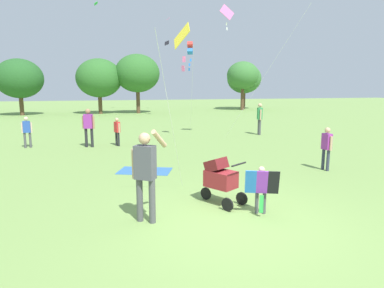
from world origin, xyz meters
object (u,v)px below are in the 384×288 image
object	(u,v)px
person_adult_flyer	(145,169)
kite_green_novelty	(230,19)
person_kid_running	(117,129)
picnic_blanket	(145,171)
child_with_butterfly_kite	(261,185)
person_sitting_far	(327,145)
kite_orange_delta	(190,49)
person_back_turned	(88,125)
stroller	(220,177)
person_couple_left	(27,130)
person_red_shirt	(260,116)
kite_adult_black	(181,41)

from	to	relation	value
person_adult_flyer	kite_green_novelty	world-z (taller)	kite_green_novelty
person_kid_running	picnic_blanket	distance (m)	4.83
child_with_butterfly_kite	person_adult_flyer	size ratio (longest dim) A/B	0.55
child_with_butterfly_kite	person_sitting_far	distance (m)	4.54
kite_orange_delta	person_back_turned	bearing A→B (deg)	-164.86
stroller	person_back_turned	distance (m)	8.60
stroller	kite_green_novelty	xyz separation A→B (m)	(3.60, 8.89, 5.08)
picnic_blanket	stroller	bearing A→B (deg)	-69.40
kite_orange_delta	person_back_turned	size ratio (longest dim) A/B	2.86
stroller	kite_orange_delta	world-z (taller)	kite_orange_delta
kite_orange_delta	person_couple_left	bearing A→B (deg)	-173.74
person_sitting_far	person_kid_running	xyz separation A→B (m)	(-5.97, 6.03, -0.06)
kite_orange_delta	person_red_shirt	bearing A→B (deg)	4.19
kite_orange_delta	person_back_turned	xyz separation A→B (m)	(-4.76, -1.29, -3.35)
person_adult_flyer	person_couple_left	xyz separation A→B (m)	(-3.81, 9.13, -0.26)
child_with_butterfly_kite	person_sitting_far	bearing A→B (deg)	38.26
kite_green_novelty	stroller	bearing A→B (deg)	-112.07
stroller	kite_orange_delta	distance (m)	10.20
kite_orange_delta	person_couple_left	size ratio (longest dim) A/B	3.56
kite_adult_black	person_kid_running	bearing A→B (deg)	101.29
person_adult_flyer	kite_adult_black	xyz separation A→B (m)	(1.17, 2.03, 2.58)
kite_orange_delta	person_back_turned	world-z (taller)	kite_orange_delta
kite_adult_black	person_couple_left	size ratio (longest dim) A/B	3.13
kite_adult_black	picnic_blanket	distance (m)	4.12
person_back_turned	person_kid_running	bearing A→B (deg)	-0.58
kite_green_novelty	person_sitting_far	xyz separation A→B (m)	(0.54, -6.88, -4.90)
child_with_butterfly_kite	person_adult_flyer	xyz separation A→B (m)	(-2.26, 0.21, 0.43)
person_couple_left	person_kid_running	size ratio (longest dim) A/B	1.07
person_couple_left	person_kid_running	xyz separation A→B (m)	(3.66, -0.50, -0.05)
child_with_butterfly_kite	person_back_turned	size ratio (longest dim) A/B	0.60
stroller	picnic_blanket	bearing A→B (deg)	110.60
kite_adult_black	picnic_blanket	size ratio (longest dim) A/B	2.63
stroller	kite_adult_black	world-z (taller)	kite_adult_black
child_with_butterfly_kite	person_red_shirt	world-z (taller)	person_red_shirt
person_red_shirt	person_back_turned	xyz separation A→B (m)	(-8.65, -1.57, -0.03)
person_couple_left	person_back_turned	world-z (taller)	person_back_turned
stroller	kite_orange_delta	size ratio (longest dim) A/B	0.23
kite_green_novelty	person_kid_running	world-z (taller)	kite_green_novelty
child_with_butterfly_kite	picnic_blanket	bearing A→B (deg)	113.92
picnic_blanket	person_red_shirt	bearing A→B (deg)	42.55
stroller	person_couple_left	world-z (taller)	person_couple_left
person_sitting_far	kite_green_novelty	bearing A→B (deg)	94.48
child_with_butterfly_kite	kite_green_novelty	xyz separation A→B (m)	(3.02, 9.69, 5.08)
kite_green_novelty	person_back_turned	size ratio (longest dim) A/B	3.93
kite_orange_delta	person_sitting_far	world-z (taller)	kite_orange_delta
person_red_shirt	person_sitting_far	distance (m)	7.77
stroller	person_red_shirt	world-z (taller)	person_red_shirt
person_sitting_far	person_back_turned	distance (m)	9.36
person_red_shirt	picnic_blanket	distance (m)	9.40
person_adult_flyer	person_couple_left	size ratio (longest dim) A/B	1.37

